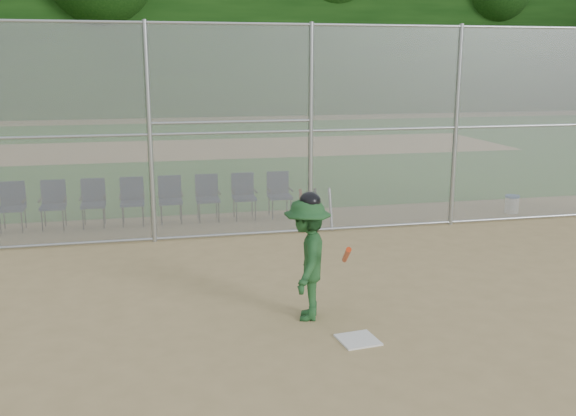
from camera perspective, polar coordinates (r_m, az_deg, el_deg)
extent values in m
plane|color=tan|center=(7.85, 4.06, -11.88)|extent=(100.00, 100.00, 0.00)
plane|color=#26621D|center=(25.12, -7.74, 5.25)|extent=(100.00, 100.00, 0.00)
plane|color=tan|center=(25.12, -7.74, 5.26)|extent=(24.00, 24.00, 0.00)
cube|color=gray|center=(12.07, -2.60, 6.76)|extent=(16.00, 0.02, 4.00)
cylinder|color=#9EA3A8|center=(12.02, -2.69, 16.04)|extent=(16.00, 0.05, 0.05)
cube|color=black|center=(41.93, -10.07, 15.70)|extent=(80.00, 5.00, 11.00)
cube|color=silver|center=(7.93, 6.24, -11.57)|extent=(0.50, 0.50, 0.02)
imported|color=#1D4A22|center=(8.28, 1.71, -4.56)|extent=(0.89, 1.17, 1.60)
ellipsoid|color=black|center=(8.08, 1.75, 0.67)|extent=(0.27, 0.30, 0.23)
cylinder|color=red|center=(7.98, 5.22, -4.18)|extent=(0.26, 0.79, 0.43)
cylinder|color=white|center=(15.07, 19.27, 0.24)|extent=(0.30, 0.30, 0.35)
cylinder|color=#295EB3|center=(15.03, 19.33, 0.98)|extent=(0.31, 0.31, 0.05)
cylinder|color=#D84C14|center=(12.65, 1.20, -0.20)|extent=(0.06, 0.25, 0.84)
cylinder|color=black|center=(12.73, 2.51, -0.15)|extent=(0.06, 0.28, 0.84)
cylinder|color=#B2B2B7|center=(12.81, 3.81, -0.10)|extent=(0.06, 0.31, 0.83)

